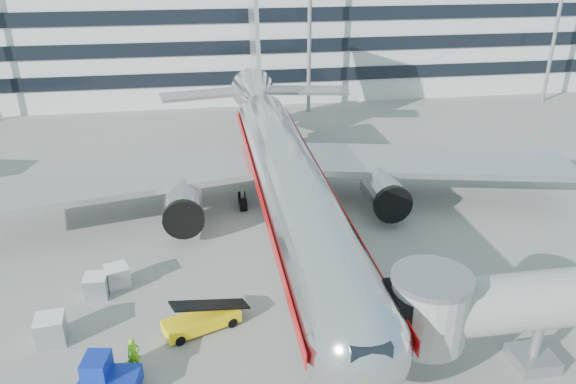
{
  "coord_description": "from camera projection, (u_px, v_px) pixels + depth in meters",
  "views": [
    {
      "loc": [
        -6.28,
        -29.39,
        20.89
      ],
      "look_at": [
        -0.29,
        7.68,
        4.0
      ],
      "focal_mm": 35.0,
      "sensor_mm": 36.0,
      "label": 1
    }
  ],
  "objects": [
    {
      "name": "ramp_worker",
      "position": [
        134.0,
        354.0,
        29.51
      ],
      "size": [
        0.84,
        0.71,
        1.96
      ],
      "primitive_type": "imported",
      "rotation": [
        0.0,
        0.0,
        0.41
      ],
      "color": "#78DC17",
      "rests_on": "ground"
    },
    {
      "name": "ground",
      "position": [
        312.0,
        297.0,
        35.94
      ],
      "size": [
        180.0,
        180.0,
        0.0
      ],
      "primitive_type": "plane",
      "color": "gray",
      "rests_on": "ground"
    },
    {
      "name": "cargo_container_front",
      "position": [
        51.0,
        330.0,
        31.61
      ],
      "size": [
        1.73,
        1.73,
        1.68
      ],
      "color": "#A7A9AE",
      "rests_on": "ground"
    },
    {
      "name": "baggage_tug",
      "position": [
        107.0,
        377.0,
        28.06
      ],
      "size": [
        3.07,
        2.22,
        2.13
      ],
      "color": "#0E269E",
      "rests_on": "ground"
    },
    {
      "name": "main_jet",
      "position": [
        284.0,
        169.0,
        44.76
      ],
      "size": [
        50.95,
        48.7,
        16.06
      ],
      "color": "silver",
      "rests_on": "ground"
    },
    {
      "name": "jet_bridge",
      "position": [
        575.0,
        301.0,
        28.93
      ],
      "size": [
        17.8,
        4.5,
        7.0
      ],
      "color": "silver",
      "rests_on": "ground"
    },
    {
      "name": "terminal",
      "position": [
        237.0,
        35.0,
        84.91
      ],
      "size": [
        150.0,
        24.25,
        15.6
      ],
      "color": "silver",
      "rests_on": "ground"
    },
    {
      "name": "belt_loader",
      "position": [
        202.0,
        320.0,
        32.76
      ],
      "size": [
        4.75,
        3.08,
        2.23
      ],
      "color": "yellow",
      "rests_on": "ground"
    },
    {
      "name": "cargo_container_left",
      "position": [
        97.0,
        286.0,
        35.74
      ],
      "size": [
        1.44,
        1.44,
        1.51
      ],
      "color": "#A7A9AE",
      "rests_on": "ground"
    },
    {
      "name": "cargo_container_right",
      "position": [
        117.0,
        277.0,
        36.73
      ],
      "size": [
        1.83,
        1.83,
        1.52
      ],
      "color": "#A7A9AE",
      "rests_on": "ground"
    },
    {
      "name": "lead_in_line",
      "position": [
        287.0,
        225.0,
        44.95
      ],
      "size": [
        0.25,
        70.0,
        0.01
      ],
      "primitive_type": "cube",
      "color": "yellow",
      "rests_on": "ground"
    }
  ]
}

